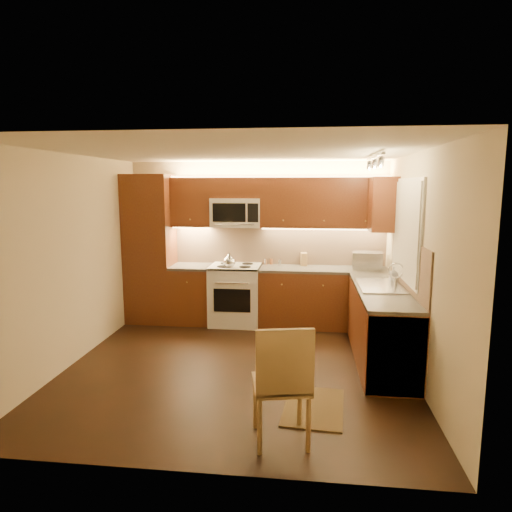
# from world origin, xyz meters

# --- Properties ---
(floor) EXTENTS (4.00, 4.00, 0.01)m
(floor) POSITION_xyz_m (0.00, 0.00, 0.00)
(floor) COLOR black
(floor) RESTS_ON ground
(ceiling) EXTENTS (4.00, 4.00, 0.01)m
(ceiling) POSITION_xyz_m (0.00, 0.00, 2.50)
(ceiling) COLOR beige
(ceiling) RESTS_ON ground
(wall_back) EXTENTS (4.00, 0.01, 2.50)m
(wall_back) POSITION_xyz_m (0.00, 2.00, 1.25)
(wall_back) COLOR #C8B792
(wall_back) RESTS_ON ground
(wall_front) EXTENTS (4.00, 0.01, 2.50)m
(wall_front) POSITION_xyz_m (0.00, -2.00, 1.25)
(wall_front) COLOR #C8B792
(wall_front) RESTS_ON ground
(wall_left) EXTENTS (0.01, 4.00, 2.50)m
(wall_left) POSITION_xyz_m (-2.00, 0.00, 1.25)
(wall_left) COLOR #C8B792
(wall_left) RESTS_ON ground
(wall_right) EXTENTS (0.01, 4.00, 2.50)m
(wall_right) POSITION_xyz_m (2.00, 0.00, 1.25)
(wall_right) COLOR #C8B792
(wall_right) RESTS_ON ground
(pantry) EXTENTS (0.70, 0.60, 2.30)m
(pantry) POSITION_xyz_m (-1.65, 1.70, 1.15)
(pantry) COLOR #4E1E10
(pantry) RESTS_ON floor
(base_cab_back_left) EXTENTS (0.62, 0.60, 0.86)m
(base_cab_back_left) POSITION_xyz_m (-0.99, 1.70, 0.43)
(base_cab_back_left) COLOR #4E1E10
(base_cab_back_left) RESTS_ON floor
(counter_back_left) EXTENTS (0.62, 0.60, 0.04)m
(counter_back_left) POSITION_xyz_m (-0.99, 1.70, 0.88)
(counter_back_left) COLOR #3C3936
(counter_back_left) RESTS_ON base_cab_back_left
(base_cab_back_right) EXTENTS (1.92, 0.60, 0.86)m
(base_cab_back_right) POSITION_xyz_m (1.04, 1.70, 0.43)
(base_cab_back_right) COLOR #4E1E10
(base_cab_back_right) RESTS_ON floor
(counter_back_right) EXTENTS (1.92, 0.60, 0.04)m
(counter_back_right) POSITION_xyz_m (1.04, 1.70, 0.88)
(counter_back_right) COLOR #3C3936
(counter_back_right) RESTS_ON base_cab_back_right
(base_cab_right) EXTENTS (0.60, 2.00, 0.86)m
(base_cab_right) POSITION_xyz_m (1.70, 0.40, 0.43)
(base_cab_right) COLOR #4E1E10
(base_cab_right) RESTS_ON floor
(counter_right) EXTENTS (0.60, 2.00, 0.04)m
(counter_right) POSITION_xyz_m (1.70, 0.40, 0.88)
(counter_right) COLOR #3C3936
(counter_right) RESTS_ON base_cab_right
(dishwasher) EXTENTS (0.58, 0.60, 0.84)m
(dishwasher) POSITION_xyz_m (1.70, -0.30, 0.43)
(dishwasher) COLOR silver
(dishwasher) RESTS_ON floor
(backsplash_back) EXTENTS (3.30, 0.02, 0.60)m
(backsplash_back) POSITION_xyz_m (0.35, 1.99, 1.20)
(backsplash_back) COLOR tan
(backsplash_back) RESTS_ON wall_back
(backsplash_right) EXTENTS (0.02, 2.00, 0.60)m
(backsplash_right) POSITION_xyz_m (1.99, 0.40, 1.20)
(backsplash_right) COLOR tan
(backsplash_right) RESTS_ON wall_right
(upper_cab_back_left) EXTENTS (0.62, 0.35, 0.75)m
(upper_cab_back_left) POSITION_xyz_m (-0.99, 1.82, 1.88)
(upper_cab_back_left) COLOR #4E1E10
(upper_cab_back_left) RESTS_ON wall_back
(upper_cab_back_right) EXTENTS (1.92, 0.35, 0.75)m
(upper_cab_back_right) POSITION_xyz_m (1.04, 1.82, 1.88)
(upper_cab_back_right) COLOR #4E1E10
(upper_cab_back_right) RESTS_ON wall_back
(upper_cab_bridge) EXTENTS (0.76, 0.35, 0.31)m
(upper_cab_bridge) POSITION_xyz_m (-0.30, 1.82, 2.09)
(upper_cab_bridge) COLOR #4E1E10
(upper_cab_bridge) RESTS_ON wall_back
(upper_cab_right_corner) EXTENTS (0.35, 0.50, 0.75)m
(upper_cab_right_corner) POSITION_xyz_m (1.82, 1.40, 1.88)
(upper_cab_right_corner) COLOR #4E1E10
(upper_cab_right_corner) RESTS_ON wall_right
(stove) EXTENTS (0.76, 0.65, 0.92)m
(stove) POSITION_xyz_m (-0.30, 1.68, 0.46)
(stove) COLOR silver
(stove) RESTS_ON floor
(microwave) EXTENTS (0.76, 0.38, 0.44)m
(microwave) POSITION_xyz_m (-0.30, 1.81, 1.72)
(microwave) COLOR silver
(microwave) RESTS_ON wall_back
(window_frame) EXTENTS (0.03, 1.44, 1.24)m
(window_frame) POSITION_xyz_m (1.99, 0.55, 1.60)
(window_frame) COLOR silver
(window_frame) RESTS_ON wall_right
(window_blinds) EXTENTS (0.02, 1.36, 1.16)m
(window_blinds) POSITION_xyz_m (1.97, 0.55, 1.60)
(window_blinds) COLOR silver
(window_blinds) RESTS_ON wall_right
(sink) EXTENTS (0.52, 0.86, 0.15)m
(sink) POSITION_xyz_m (1.70, 0.55, 0.98)
(sink) COLOR silver
(sink) RESTS_ON counter_right
(faucet) EXTENTS (0.20, 0.04, 0.30)m
(faucet) POSITION_xyz_m (1.88, 0.55, 1.05)
(faucet) COLOR silver
(faucet) RESTS_ON counter_right
(track_light_bar) EXTENTS (0.04, 1.20, 0.03)m
(track_light_bar) POSITION_xyz_m (1.55, 0.40, 2.46)
(track_light_bar) COLOR silver
(track_light_bar) RESTS_ON ceiling
(kettle) EXTENTS (0.24, 0.24, 0.22)m
(kettle) POSITION_xyz_m (-0.36, 1.50, 1.03)
(kettle) COLOR silver
(kettle) RESTS_ON stove
(toaster_oven) EXTENTS (0.45, 0.36, 0.26)m
(toaster_oven) POSITION_xyz_m (1.68, 1.71, 1.03)
(toaster_oven) COLOR silver
(toaster_oven) RESTS_ON counter_back_right
(knife_block) EXTENTS (0.11, 0.16, 0.20)m
(knife_block) POSITION_xyz_m (0.74, 1.89, 1.00)
(knife_block) COLOR olive
(knife_block) RESTS_ON counter_back_right
(spice_jar_a) EXTENTS (0.05, 0.05, 0.10)m
(spice_jar_a) POSITION_xyz_m (0.14, 1.88, 0.95)
(spice_jar_a) COLOR silver
(spice_jar_a) RESTS_ON counter_back_right
(spice_jar_b) EXTENTS (0.05, 0.05, 0.09)m
(spice_jar_b) POSITION_xyz_m (0.23, 1.94, 0.94)
(spice_jar_b) COLOR brown
(spice_jar_b) RESTS_ON counter_back_right
(spice_jar_c) EXTENTS (0.06, 0.06, 0.10)m
(spice_jar_c) POSITION_xyz_m (0.37, 1.81, 0.95)
(spice_jar_c) COLOR silver
(spice_jar_c) RESTS_ON counter_back_right
(spice_jar_d) EXTENTS (0.05, 0.05, 0.09)m
(spice_jar_d) POSITION_xyz_m (0.14, 1.89, 0.94)
(spice_jar_d) COLOR #96592D
(spice_jar_d) RESTS_ON counter_back_right
(soap_bottle) EXTENTS (0.10, 0.10, 0.19)m
(soap_bottle) POSITION_xyz_m (1.91, 0.89, 0.99)
(soap_bottle) COLOR #B2B2B6
(soap_bottle) RESTS_ON counter_right
(rug) EXTENTS (0.63, 0.89, 0.01)m
(rug) POSITION_xyz_m (0.88, -0.90, 0.01)
(rug) COLOR black
(rug) RESTS_ON floor
(dining_chair) EXTENTS (0.54, 0.54, 1.04)m
(dining_chair) POSITION_xyz_m (0.59, -1.48, 0.52)
(dining_chair) COLOR olive
(dining_chair) RESTS_ON floor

